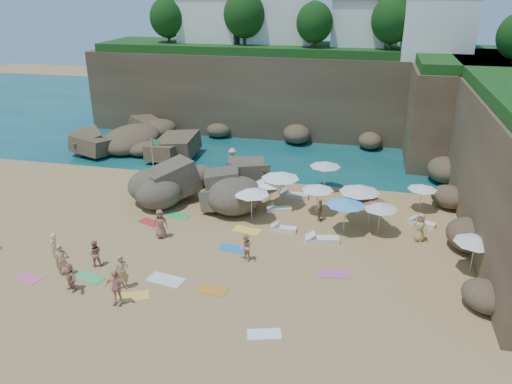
% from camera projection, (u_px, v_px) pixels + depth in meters
% --- Properties ---
extents(ground, '(120.00, 120.00, 0.00)m').
position_uv_depth(ground, '(213.00, 238.00, 30.63)').
color(ground, tan).
rests_on(ground, ground).
extents(seawater, '(120.00, 120.00, 0.00)m').
position_uv_depth(seawater, '(291.00, 118.00, 57.58)').
color(seawater, '#0C4751').
rests_on(seawater, ground).
extents(cliff_back, '(44.00, 8.00, 8.00)m').
position_uv_depth(cliff_back, '(304.00, 93.00, 51.13)').
color(cliff_back, brown).
rests_on(cliff_back, ground).
extents(cliff_corner, '(10.00, 12.00, 8.00)m').
position_uv_depth(cliff_corner, '(467.00, 112.00, 43.54)').
color(cliff_corner, brown).
rests_on(cliff_corner, ground).
extents(rock_promontory, '(12.00, 7.00, 2.00)m').
position_uv_depth(rock_promontory, '(153.00, 148.00, 47.28)').
color(rock_promontory, brown).
rests_on(rock_promontory, ground).
extents(clifftop_buildings, '(28.48, 9.48, 7.00)m').
position_uv_depth(clifftop_buildings, '(318.00, 18.00, 48.84)').
color(clifftop_buildings, white).
rests_on(clifftop_buildings, cliff_back).
extents(clifftop_trees, '(35.60, 23.82, 4.40)m').
position_uv_depth(clifftop_trees, '(331.00, 23.00, 42.82)').
color(clifftop_trees, '#11380F').
rests_on(clifftop_trees, ground).
extents(marina_masts, '(3.10, 0.10, 6.00)m').
position_uv_depth(marina_masts, '(156.00, 86.00, 59.83)').
color(marina_masts, white).
rests_on(marina_masts, ground).
extents(rock_outcrop, '(7.55, 5.78, 2.94)m').
position_uv_depth(rock_outcrop, '(203.00, 196.00, 36.52)').
color(rock_outcrop, brown).
rests_on(rock_outcrop, ground).
extents(flag_pole, '(0.72, 0.28, 3.78)m').
position_uv_depth(flag_pole, '(154.00, 156.00, 37.59)').
color(flag_pole, silver).
rests_on(flag_pole, ground).
extents(parasol_0, '(2.31, 2.31, 2.19)m').
position_uv_depth(parasol_0, '(325.00, 164.00, 37.05)').
color(parasol_0, silver).
rests_on(parasol_0, ground).
extents(parasol_1, '(2.63, 2.63, 2.49)m').
position_uv_depth(parasol_1, '(280.00, 175.00, 34.10)').
color(parasol_1, silver).
rests_on(parasol_1, ground).
extents(parasol_2, '(1.96, 1.96, 1.86)m').
position_uv_depth(parasol_2, '(423.00, 187.00, 33.66)').
color(parasol_2, silver).
rests_on(parasol_2, ground).
extents(parasol_3, '(2.14, 2.14, 2.03)m').
position_uv_depth(parasol_3, '(318.00, 188.00, 33.18)').
color(parasol_3, silver).
rests_on(parasol_3, ground).
extents(parasol_4, '(2.19, 2.19, 2.07)m').
position_uv_depth(parasol_4, '(480.00, 185.00, 33.46)').
color(parasol_4, silver).
rests_on(parasol_4, ground).
extents(parasol_5, '(2.23, 2.23, 2.11)m').
position_uv_depth(parasol_5, '(270.00, 182.00, 34.00)').
color(parasol_5, silver).
rests_on(parasol_5, ground).
extents(parasol_6, '(2.11, 2.11, 1.99)m').
position_uv_depth(parasol_6, '(371.00, 201.00, 31.30)').
color(parasol_6, silver).
rests_on(parasol_6, ground).
extents(parasol_7, '(2.61, 2.61, 2.47)m').
position_uv_depth(parasol_7, '(360.00, 189.00, 31.90)').
color(parasol_7, silver).
rests_on(parasol_7, ground).
extents(parasol_8, '(2.15, 2.15, 2.03)m').
position_uv_depth(parasol_8, '(381.00, 206.00, 30.43)').
color(parasol_8, silver).
rests_on(parasol_8, ground).
extents(parasol_9, '(2.33, 2.33, 2.21)m').
position_uv_depth(parasol_9, '(252.00, 192.00, 32.13)').
color(parasol_9, silver).
rests_on(parasol_9, ground).
extents(parasol_10, '(2.38, 2.38, 2.25)m').
position_uv_depth(parasol_10, '(346.00, 202.00, 30.51)').
color(parasol_10, silver).
rests_on(parasol_10, ground).
extents(parasol_11, '(2.26, 2.26, 2.14)m').
position_uv_depth(parasol_11, '(476.00, 240.00, 26.24)').
color(parasol_11, silver).
rests_on(parasol_11, ground).
extents(lounger_0, '(2.01, 1.03, 0.30)m').
position_uv_depth(lounger_0, '(253.00, 191.00, 37.04)').
color(lounger_0, white).
rests_on(lounger_0, ground).
extents(lounger_1, '(1.80, 0.99, 0.27)m').
position_uv_depth(lounger_1, '(279.00, 209.00, 34.17)').
color(lounger_1, silver).
rests_on(lounger_1, ground).
extents(lounger_2, '(2.04, 0.73, 0.32)m').
position_uv_depth(lounger_2, '(294.00, 196.00, 36.29)').
color(lounger_2, silver).
rests_on(lounger_2, ground).
extents(lounger_3, '(2.12, 1.13, 0.31)m').
position_uv_depth(lounger_3, '(322.00, 240.00, 30.04)').
color(lounger_3, white).
rests_on(lounger_3, ground).
extents(lounger_4, '(1.76, 1.12, 0.26)m').
position_uv_depth(lounger_4, '(422.00, 223.00, 32.19)').
color(lounger_4, white).
rests_on(lounger_4, ground).
extents(lounger_5, '(1.62, 0.56, 0.25)m').
position_uv_depth(lounger_5, '(284.00, 229.00, 31.46)').
color(lounger_5, white).
rests_on(lounger_5, ground).
extents(towel_1, '(1.64, 1.17, 0.03)m').
position_uv_depth(towel_1, '(28.00, 278.00, 26.42)').
color(towel_1, '#DF5686').
rests_on(towel_1, ground).
extents(towel_2, '(1.55, 0.81, 0.03)m').
position_uv_depth(towel_2, '(212.00, 290.00, 25.35)').
color(towel_2, orange).
rests_on(towel_2, ground).
extents(towel_3, '(1.73, 1.21, 0.03)m').
position_uv_depth(towel_3, '(90.00, 278.00, 26.45)').
color(towel_3, '#35BB64').
rests_on(towel_3, ground).
extents(towel_4, '(1.86, 1.45, 0.03)m').
position_uv_depth(towel_4, '(132.00, 296.00, 24.86)').
color(towel_4, '#FEBD43').
rests_on(towel_4, ground).
extents(towel_5, '(2.09, 1.30, 0.03)m').
position_uv_depth(towel_5, '(166.00, 280.00, 26.25)').
color(towel_5, silver).
rests_on(towel_5, ground).
extents(towel_7, '(1.66, 1.27, 0.03)m').
position_uv_depth(towel_7, '(150.00, 222.00, 32.56)').
color(towel_7, red).
rests_on(towel_7, ground).
extents(towel_8, '(1.78, 1.05, 0.03)m').
position_uv_depth(towel_8, '(233.00, 248.00, 29.37)').
color(towel_8, '#237DBE').
rests_on(towel_8, ground).
extents(towel_9, '(1.78, 1.06, 0.03)m').
position_uv_depth(towel_9, '(333.00, 274.00, 26.80)').
color(towel_9, '#CE509A').
rests_on(towel_9, ground).
extents(towel_11, '(1.85, 1.28, 0.03)m').
position_uv_depth(towel_11, '(178.00, 216.00, 33.49)').
color(towel_11, green).
rests_on(towel_11, ground).
extents(towel_12, '(1.89, 1.21, 0.03)m').
position_uv_depth(towel_12, '(247.00, 230.00, 31.50)').
color(towel_12, '#FFE343').
rests_on(towel_12, ground).
extents(towel_13, '(1.66, 1.15, 0.03)m').
position_uv_depth(towel_13, '(264.00, 334.00, 22.20)').
color(towel_13, white).
rests_on(towel_13, ground).
extents(person_stand_0, '(0.80, 0.73, 1.83)m').
position_uv_depth(person_stand_0, '(62.00, 260.00, 26.34)').
color(person_stand_0, tan).
rests_on(person_stand_0, ground).
extents(person_stand_1, '(0.93, 0.84, 1.55)m').
position_uv_depth(person_stand_1, '(95.00, 253.00, 27.30)').
color(person_stand_1, '#B76D5B').
rests_on(person_stand_1, ground).
extents(person_stand_2, '(1.12, 1.30, 1.90)m').
position_uv_depth(person_stand_2, '(233.00, 159.00, 41.30)').
color(person_stand_2, '#F1B989').
rests_on(person_stand_2, ground).
extents(person_stand_3, '(0.54, 0.94, 1.51)m').
position_uv_depth(person_stand_3, '(320.00, 210.00, 32.51)').
color(person_stand_3, '#95794A').
rests_on(person_stand_3, ground).
extents(person_stand_4, '(1.00, 0.80, 1.81)m').
position_uv_depth(person_stand_4, '(420.00, 227.00, 29.92)').
color(person_stand_4, tan).
rests_on(person_stand_4, ground).
extents(person_stand_5, '(1.74, 1.05, 1.81)m').
position_uv_depth(person_stand_5, '(240.00, 173.00, 38.50)').
color(person_stand_5, tan).
rests_on(person_stand_5, ground).
extents(person_stand_6, '(0.45, 0.64, 1.67)m').
position_uv_depth(person_stand_6, '(54.00, 247.00, 27.82)').
color(person_stand_6, '#F7D18C').
rests_on(person_stand_6, ground).
extents(person_lie_1, '(1.14, 1.89, 0.46)m').
position_uv_depth(person_lie_1, '(117.00, 300.00, 24.21)').
color(person_lie_1, '#E9A084').
rests_on(person_lie_1, ground).
extents(person_lie_2, '(1.50, 2.01, 0.48)m').
position_uv_depth(person_lie_2, '(161.00, 234.00, 30.56)').
color(person_lie_2, '#94624A').
rests_on(person_lie_2, ground).
extents(person_lie_3, '(1.95, 1.99, 0.40)m').
position_uv_depth(person_lie_3, '(72.00, 287.00, 25.31)').
color(person_lie_3, tan).
rests_on(person_lie_3, ground).
extents(person_lie_4, '(1.35, 1.97, 0.44)m').
position_uv_depth(person_lie_4, '(124.00, 284.00, 25.49)').
color(person_lie_4, tan).
rests_on(person_lie_4, ground).
extents(person_lie_5, '(1.55, 1.71, 0.59)m').
position_uv_depth(person_lie_5, '(246.00, 256.00, 27.98)').
color(person_lie_5, '#DDA37E').
rests_on(person_lie_5, ground).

